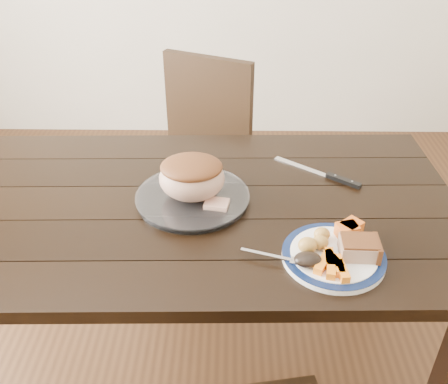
{
  "coord_description": "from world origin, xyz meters",
  "views": [
    {
      "loc": [
        0.1,
        -1.26,
        1.62
      ],
      "look_at": [
        0.08,
        -0.02,
        0.8
      ],
      "focal_mm": 40.0,
      "sensor_mm": 36.0,
      "label": 1
    }
  ],
  "objects_px": {
    "fork": "(279,258)",
    "pork_slice": "(359,248)",
    "chair_far": "(198,152)",
    "roast_joint": "(192,178)",
    "serving_platter": "(193,199)",
    "dining_table": "(199,226)",
    "carving_knife": "(332,177)",
    "dinner_plate": "(333,257)"
  },
  "relations": [
    {
      "from": "dining_table",
      "to": "chair_far",
      "type": "distance_m",
      "value": 0.74
    },
    {
      "from": "chair_far",
      "to": "serving_platter",
      "type": "bearing_deg",
      "value": 116.64
    },
    {
      "from": "dining_table",
      "to": "serving_platter",
      "type": "relative_size",
      "value": 4.77
    },
    {
      "from": "dining_table",
      "to": "dinner_plate",
      "type": "distance_m",
      "value": 0.46
    },
    {
      "from": "chair_far",
      "to": "fork",
      "type": "xyz_separation_m",
      "value": [
        0.27,
        -1.01,
        0.25
      ]
    },
    {
      "from": "pork_slice",
      "to": "roast_joint",
      "type": "bearing_deg",
      "value": 148.9
    },
    {
      "from": "dining_table",
      "to": "roast_joint",
      "type": "distance_m",
      "value": 0.17
    },
    {
      "from": "fork",
      "to": "carving_knife",
      "type": "height_order",
      "value": "fork"
    },
    {
      "from": "dining_table",
      "to": "pork_slice",
      "type": "distance_m",
      "value": 0.52
    },
    {
      "from": "fork",
      "to": "pork_slice",
      "type": "bearing_deg",
      "value": 22.19
    },
    {
      "from": "dinner_plate",
      "to": "carving_knife",
      "type": "height_order",
      "value": "dinner_plate"
    },
    {
      "from": "serving_platter",
      "to": "carving_knife",
      "type": "distance_m",
      "value": 0.47
    },
    {
      "from": "roast_joint",
      "to": "serving_platter",
      "type": "bearing_deg",
      "value": 180.0
    },
    {
      "from": "pork_slice",
      "to": "chair_far",
      "type": "bearing_deg",
      "value": 115.72
    },
    {
      "from": "dinner_plate",
      "to": "pork_slice",
      "type": "bearing_deg",
      "value": -4.76
    },
    {
      "from": "serving_platter",
      "to": "pork_slice",
      "type": "distance_m",
      "value": 0.52
    },
    {
      "from": "chair_far",
      "to": "pork_slice",
      "type": "height_order",
      "value": "chair_far"
    },
    {
      "from": "serving_platter",
      "to": "fork",
      "type": "height_order",
      "value": "fork"
    },
    {
      "from": "chair_far",
      "to": "pork_slice",
      "type": "bearing_deg",
      "value": 139.78
    },
    {
      "from": "serving_platter",
      "to": "dining_table",
      "type": "bearing_deg",
      "value": -19.24
    },
    {
      "from": "chair_far",
      "to": "roast_joint",
      "type": "bearing_deg",
      "value": 116.64
    },
    {
      "from": "dinner_plate",
      "to": "roast_joint",
      "type": "xyz_separation_m",
      "value": [
        -0.39,
        0.26,
        0.07
      ]
    },
    {
      "from": "dining_table",
      "to": "dinner_plate",
      "type": "xyz_separation_m",
      "value": [
        0.37,
        -0.26,
        0.1
      ]
    },
    {
      "from": "dining_table",
      "to": "carving_knife",
      "type": "height_order",
      "value": "carving_knife"
    },
    {
      "from": "dinner_plate",
      "to": "pork_slice",
      "type": "height_order",
      "value": "pork_slice"
    },
    {
      "from": "serving_platter",
      "to": "fork",
      "type": "bearing_deg",
      "value": -49.65
    },
    {
      "from": "chair_far",
      "to": "roast_joint",
      "type": "xyz_separation_m",
      "value": [
        0.03,
        -0.72,
        0.31
      ]
    },
    {
      "from": "serving_platter",
      "to": "roast_joint",
      "type": "height_order",
      "value": "roast_joint"
    },
    {
      "from": "dining_table",
      "to": "fork",
      "type": "height_order",
      "value": "fork"
    },
    {
      "from": "dinner_plate",
      "to": "roast_joint",
      "type": "height_order",
      "value": "roast_joint"
    },
    {
      "from": "dining_table",
      "to": "fork",
      "type": "distance_m",
      "value": 0.38
    },
    {
      "from": "dining_table",
      "to": "serving_platter",
      "type": "height_order",
      "value": "serving_platter"
    },
    {
      "from": "fork",
      "to": "roast_joint",
      "type": "relative_size",
      "value": 0.89
    },
    {
      "from": "chair_far",
      "to": "dinner_plate",
      "type": "bearing_deg",
      "value": 137.01
    },
    {
      "from": "pork_slice",
      "to": "fork",
      "type": "bearing_deg",
      "value": -175.64
    },
    {
      "from": "serving_platter",
      "to": "roast_joint",
      "type": "xyz_separation_m",
      "value": [
        0.0,
        0.0,
        0.07
      ]
    },
    {
      "from": "roast_joint",
      "to": "carving_knife",
      "type": "xyz_separation_m",
      "value": [
        0.45,
        0.14,
        -0.07
      ]
    },
    {
      "from": "pork_slice",
      "to": "roast_joint",
      "type": "relative_size",
      "value": 0.48
    },
    {
      "from": "pork_slice",
      "to": "fork",
      "type": "xyz_separation_m",
      "value": [
        -0.2,
        -0.02,
        -0.02
      ]
    },
    {
      "from": "serving_platter",
      "to": "pork_slice",
      "type": "bearing_deg",
      "value": -31.1
    },
    {
      "from": "dinner_plate",
      "to": "dining_table",
      "type": "bearing_deg",
      "value": 145.06
    },
    {
      "from": "fork",
      "to": "carving_knife",
      "type": "xyz_separation_m",
      "value": [
        0.21,
        0.42,
        -0.01
      ]
    }
  ]
}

